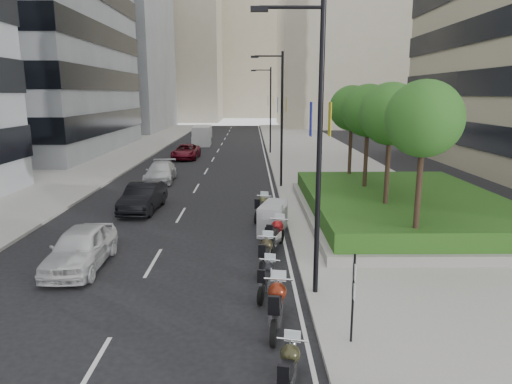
{
  "coord_description": "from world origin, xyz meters",
  "views": [
    {
      "loc": [
        2.26,
        -12.54,
        6.34
      ],
      "look_at": [
        2.48,
        7.51,
        2.0
      ],
      "focal_mm": 32.0,
      "sensor_mm": 36.0,
      "label": 1
    }
  ],
  "objects_px": {
    "motorcycle_6": "(262,208)",
    "car_d": "(186,152)",
    "lamp_post_0": "(314,137)",
    "delivery_van": "(202,136)",
    "car_b": "(143,197)",
    "car_c": "(161,172)",
    "motorcycle_5": "(273,218)",
    "car_a": "(81,248)",
    "motorcycle_4": "(276,235)",
    "lamp_post_2": "(269,106)",
    "motorcycle_0": "(289,370)",
    "motorcycle_1": "(276,306)",
    "motorcycle_3": "(266,254)",
    "lamp_post_1": "(280,113)",
    "parking_sign": "(353,294)",
    "motorcycle_2": "(267,278)"
  },
  "relations": [
    {
      "from": "motorcycle_2",
      "to": "delivery_van",
      "type": "relative_size",
      "value": 0.36
    },
    {
      "from": "parking_sign",
      "to": "motorcycle_1",
      "type": "xyz_separation_m",
      "value": [
        -1.85,
        0.99,
        -0.8
      ]
    },
    {
      "from": "parking_sign",
      "to": "car_a",
      "type": "height_order",
      "value": "parking_sign"
    },
    {
      "from": "motorcycle_5",
      "to": "motorcycle_6",
      "type": "distance_m",
      "value": 2.37
    },
    {
      "from": "car_c",
      "to": "lamp_post_2",
      "type": "bearing_deg",
      "value": 58.27
    },
    {
      "from": "parking_sign",
      "to": "lamp_post_2",
      "type": "bearing_deg",
      "value": 90.99
    },
    {
      "from": "delivery_van",
      "to": "car_a",
      "type": "bearing_deg",
      "value": -91.92
    },
    {
      "from": "motorcycle_5",
      "to": "car_a",
      "type": "distance_m",
      "value": 8.42
    },
    {
      "from": "motorcycle_1",
      "to": "motorcycle_4",
      "type": "height_order",
      "value": "motorcycle_1"
    },
    {
      "from": "motorcycle_2",
      "to": "lamp_post_0",
      "type": "bearing_deg",
      "value": -81.27
    },
    {
      "from": "delivery_van",
      "to": "motorcycle_1",
      "type": "bearing_deg",
      "value": -83.21
    },
    {
      "from": "motorcycle_0",
      "to": "lamp_post_0",
      "type": "bearing_deg",
      "value": 0.66
    },
    {
      "from": "motorcycle_6",
      "to": "car_c",
      "type": "xyz_separation_m",
      "value": [
        -7.17,
        10.41,
        0.09
      ]
    },
    {
      "from": "lamp_post_2",
      "to": "car_b",
      "type": "bearing_deg",
      "value": -108.03
    },
    {
      "from": "motorcycle_4",
      "to": "car_a",
      "type": "height_order",
      "value": "car_a"
    },
    {
      "from": "lamp_post_0",
      "to": "parking_sign",
      "type": "relative_size",
      "value": 3.6
    },
    {
      "from": "car_c",
      "to": "car_a",
      "type": "bearing_deg",
      "value": -91.84
    },
    {
      "from": "lamp_post_2",
      "to": "motorcycle_6",
      "type": "distance_m",
      "value": 26.35
    },
    {
      "from": "motorcycle_3",
      "to": "motorcycle_6",
      "type": "bearing_deg",
      "value": 10.54
    },
    {
      "from": "motorcycle_1",
      "to": "car_b",
      "type": "distance_m",
      "value": 14.56
    },
    {
      "from": "motorcycle_6",
      "to": "car_b",
      "type": "distance_m",
      "value": 6.74
    },
    {
      "from": "lamp_post_1",
      "to": "car_d",
      "type": "relative_size",
      "value": 1.75
    },
    {
      "from": "lamp_post_1",
      "to": "motorcycle_3",
      "type": "height_order",
      "value": "lamp_post_1"
    },
    {
      "from": "car_d",
      "to": "delivery_van",
      "type": "distance_m",
      "value": 12.38
    },
    {
      "from": "car_b",
      "to": "car_d",
      "type": "distance_m",
      "value": 20.48
    },
    {
      "from": "parking_sign",
      "to": "car_b",
      "type": "xyz_separation_m",
      "value": [
        -8.49,
        13.94,
        -0.69
      ]
    },
    {
      "from": "motorcycle_5",
      "to": "car_c",
      "type": "xyz_separation_m",
      "value": [
        -7.63,
        12.74,
        0.01
      ]
    },
    {
      "from": "motorcycle_1",
      "to": "motorcycle_3",
      "type": "height_order",
      "value": "motorcycle_1"
    },
    {
      "from": "motorcycle_4",
      "to": "car_d",
      "type": "xyz_separation_m",
      "value": [
        -7.46,
        26.94,
        0.08
      ]
    },
    {
      "from": "motorcycle_2",
      "to": "motorcycle_5",
      "type": "relative_size",
      "value": 0.81
    },
    {
      "from": "motorcycle_1",
      "to": "delivery_van",
      "type": "distance_m",
      "value": 46.31
    },
    {
      "from": "lamp_post_2",
      "to": "motorcycle_1",
      "type": "height_order",
      "value": "lamp_post_2"
    },
    {
      "from": "motorcycle_0",
      "to": "car_a",
      "type": "xyz_separation_m",
      "value": [
        -7.1,
        7.38,
        0.22
      ]
    },
    {
      "from": "lamp_post_0",
      "to": "delivery_van",
      "type": "xyz_separation_m",
      "value": [
        -8.03,
        43.78,
        -3.97
      ]
    },
    {
      "from": "lamp_post_2",
      "to": "car_d",
      "type": "bearing_deg",
      "value": -156.77
    },
    {
      "from": "car_c",
      "to": "motorcycle_5",
      "type": "bearing_deg",
      "value": -62.03
    },
    {
      "from": "motorcycle_2",
      "to": "car_c",
      "type": "xyz_separation_m",
      "value": [
        -7.13,
        19.32,
        0.17
      ]
    },
    {
      "from": "motorcycle_0",
      "to": "car_c",
      "type": "height_order",
      "value": "car_c"
    },
    {
      "from": "lamp_post_0",
      "to": "motorcycle_6",
      "type": "distance_m",
      "value": 10.19
    },
    {
      "from": "motorcycle_2",
      "to": "car_b",
      "type": "distance_m",
      "value": 12.57
    },
    {
      "from": "motorcycle_2",
      "to": "delivery_van",
      "type": "height_order",
      "value": "delivery_van"
    },
    {
      "from": "lamp_post_0",
      "to": "delivery_van",
      "type": "bearing_deg",
      "value": 100.39
    },
    {
      "from": "motorcycle_0",
      "to": "car_b",
      "type": "distance_m",
      "value": 17.16
    },
    {
      "from": "car_a",
      "to": "motorcycle_0",
      "type": "bearing_deg",
      "value": -46.92
    },
    {
      "from": "lamp_post_2",
      "to": "car_a",
      "type": "relative_size",
      "value": 2.01
    },
    {
      "from": "car_d",
      "to": "lamp_post_2",
      "type": "bearing_deg",
      "value": 24.51
    },
    {
      "from": "car_a",
      "to": "car_b",
      "type": "relative_size",
      "value": 0.96
    },
    {
      "from": "motorcycle_5",
      "to": "motorcycle_1",
      "type": "bearing_deg",
      "value": -166.34
    },
    {
      "from": "motorcycle_6",
      "to": "car_d",
      "type": "distance_m",
      "value": 23.42
    },
    {
      "from": "motorcycle_0",
      "to": "car_d",
      "type": "relative_size",
      "value": 0.39
    }
  ]
}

